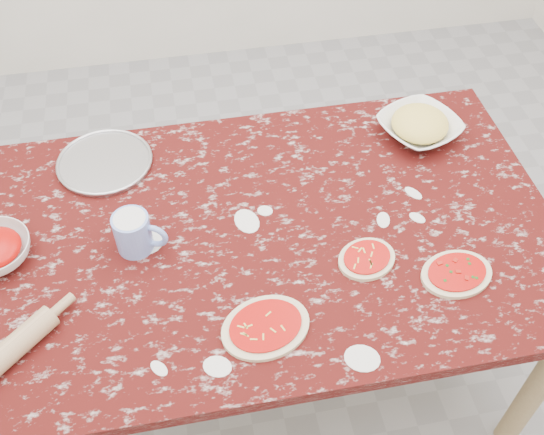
{
  "coord_description": "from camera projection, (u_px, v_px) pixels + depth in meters",
  "views": [
    {
      "loc": [
        -0.21,
        -1.12,
        2.09
      ],
      "look_at": [
        0.0,
        0.0,
        0.8
      ],
      "focal_mm": 41.84,
      "sensor_mm": 36.0,
      "label": 1
    }
  ],
  "objects": [
    {
      "name": "flour_mug",
      "position": [
        134.0,
        233.0,
        1.68
      ],
      "size": [
        0.14,
        0.1,
        0.11
      ],
      "color": "#7C99E9",
      "rests_on": "worktable"
    },
    {
      "name": "rolling_pin",
      "position": [
        2.0,
        358.0,
        1.47
      ],
      "size": [
        0.26,
        0.24,
        0.06
      ],
      "primitive_type": "cylinder",
      "rotation": [
        0.0,
        1.57,
        0.74
      ],
      "color": "tan",
      "rests_on": "worktable"
    },
    {
      "name": "cheese_bowl",
      "position": [
        419.0,
        128.0,
        2.01
      ],
      "size": [
        0.31,
        0.31,
        0.06
      ],
      "primitive_type": "imported",
      "rotation": [
        0.0,
        0.0,
        0.4
      ],
      "color": "white",
      "rests_on": "worktable"
    },
    {
      "name": "pizza_left",
      "position": [
        266.0,
        327.0,
        1.55
      ],
      "size": [
        0.26,
        0.23,
        0.02
      ],
      "color": "beige",
      "rests_on": "worktable"
    },
    {
      "name": "pizza_right",
      "position": [
        456.0,
        274.0,
        1.65
      ],
      "size": [
        0.22,
        0.18,
        0.02
      ],
      "color": "beige",
      "rests_on": "worktable"
    },
    {
      "name": "worktable",
      "position": [
        272.0,
        248.0,
        1.83
      ],
      "size": [
        1.6,
        1.0,
        0.75
      ],
      "color": "#3C0B0A",
      "rests_on": "ground"
    },
    {
      "name": "pizza_mid",
      "position": [
        367.0,
        259.0,
        1.68
      ],
      "size": [
        0.2,
        0.18,
        0.02
      ],
      "color": "beige",
      "rests_on": "worktable"
    },
    {
      "name": "pizza_tray",
      "position": [
        105.0,
        163.0,
        1.93
      ],
      "size": [
        0.32,
        0.32,
        0.01
      ],
      "primitive_type": "cylinder",
      "rotation": [
        0.0,
        0.0,
        0.14
      ],
      "color": "#B2B2B7",
      "rests_on": "worktable"
    },
    {
      "name": "ground",
      "position": [
        272.0,
        362.0,
        2.33
      ],
      "size": [
        4.0,
        4.0,
        0.0
      ],
      "primitive_type": "plane",
      "color": "gray"
    }
  ]
}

